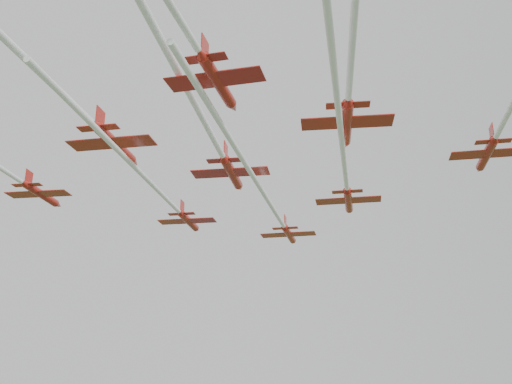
{
  "coord_description": "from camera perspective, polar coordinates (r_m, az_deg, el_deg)",
  "views": [
    {
      "loc": [
        -3.61,
        -79.98,
        26.25
      ],
      "look_at": [
        2.02,
        -5.98,
        51.57
      ],
      "focal_mm": 40.0,
      "sensor_mm": 36.0,
      "label": 1
    }
  ],
  "objects": [
    {
      "name": "jet_lead",
      "position": [
        78.06,
        1.54,
        -1.38
      ],
      "size": [
        20.34,
        59.95,
        2.65
      ],
      "rotation": [
        0.0,
        0.0,
        -0.28
      ],
      "color": "red"
    },
    {
      "name": "jet_row2_left",
      "position": [
        76.48,
        -9.18,
        -0.44
      ],
      "size": [
        15.35,
        50.8,
        2.6
      ],
      "rotation": [
        0.0,
        0.0,
        -0.24
      ],
      "color": "red"
    },
    {
      "name": "jet_row2_right",
      "position": [
        68.54,
        8.85,
        2.55
      ],
      "size": [
        17.75,
        54.79,
        2.71
      ],
      "rotation": [
        0.0,
        0.0,
        -0.26
      ],
      "color": "red"
    },
    {
      "name": "jet_row3_mid",
      "position": [
        57.65,
        -5.16,
        6.99
      ],
      "size": [
        17.04,
        59.41,
        2.86
      ],
      "rotation": [
        0.0,
        0.0,
        -0.22
      ],
      "color": "red"
    },
    {
      "name": "jet_row4_left",
      "position": [
        55.05,
        -19.88,
        10.29
      ],
      "size": [
        18.74,
        58.0,
        2.92
      ],
      "rotation": [
        0.0,
        0.0,
        -0.26
      ],
      "color": "red"
    },
    {
      "name": "jet_row4_right",
      "position": [
        53.13,
        9.32,
        10.65
      ],
      "size": [
        12.35,
        43.45,
        2.83
      ],
      "rotation": [
        0.0,
        0.0,
        -0.2
      ],
      "color": "red"
    },
    {
      "name": "jet_trail_solo",
      "position": [
        40.87,
        -8.79,
        18.4
      ],
      "size": [
        17.83,
        46.73,
        2.51
      ],
      "rotation": [
        0.0,
        0.0,
        -0.32
      ],
      "color": "red"
    }
  ]
}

